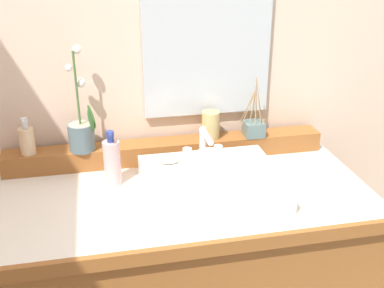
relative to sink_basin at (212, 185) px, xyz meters
name	(u,v)px	position (x,y,z in m)	size (l,w,h in m)	color
wall_back	(158,33)	(-0.10, 0.47, 0.41)	(3.11, 0.20, 2.65)	beige
back_ledge	(168,150)	(-0.10, 0.30, 0.00)	(1.20, 0.10, 0.08)	brown
sink_basin	(212,185)	(0.00, 0.00, 0.00)	(0.44, 0.36, 0.28)	white
soap_bar	(169,160)	(-0.12, 0.11, 0.05)	(0.07, 0.04, 0.02)	beige
potted_plant	(81,129)	(-0.41, 0.29, 0.12)	(0.11, 0.09, 0.38)	slate
soap_dispenser	(27,140)	(-0.60, 0.29, 0.09)	(0.05, 0.06, 0.14)	#D9B48A
tumbler_cup	(211,125)	(0.07, 0.30, 0.09)	(0.07, 0.07, 0.11)	tan
reed_diffuser	(254,128)	(0.23, 0.29, 0.07)	(0.09, 0.09, 0.23)	slate
lotion_bottle	(112,162)	(-0.31, 0.15, 0.04)	(0.06, 0.06, 0.19)	#CBA3A2
mirror	(207,55)	(0.06, 0.35, 0.34)	(0.48, 0.02, 0.45)	silver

